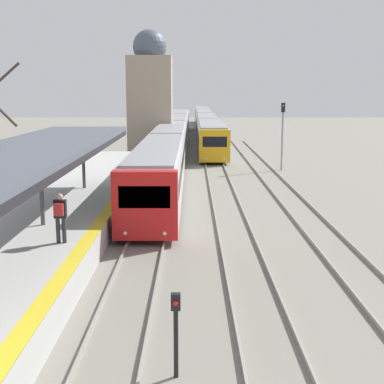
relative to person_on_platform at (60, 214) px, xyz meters
name	(u,v)px	position (x,y,z in m)	size (l,w,h in m)	color
platform_canopy	(40,147)	(-1.23, 2.45, 1.94)	(4.00, 19.53, 3.05)	#4C515B
person_on_platform	(60,214)	(0.00, 0.00, 0.00)	(0.40, 0.40, 1.66)	#2D2D33
train_near	(174,134)	(2.50, 36.66, -0.30)	(2.57, 67.41, 3.09)	red
train_far	(205,122)	(6.16, 58.32, -0.33)	(2.56, 64.61, 3.03)	gold
signal_post_near	(176,326)	(3.99, -6.63, -0.86)	(0.20, 0.21, 1.88)	black
signal_mast_far	(282,128)	(11.18, 23.55, 1.20)	(0.28, 0.29, 5.12)	gray
distant_domed_building	(150,97)	(0.43, 33.63, 3.46)	(4.05, 4.05, 11.55)	gray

